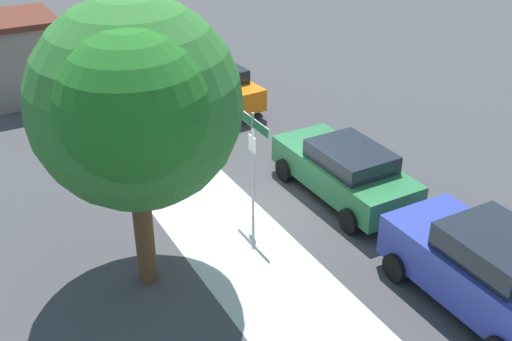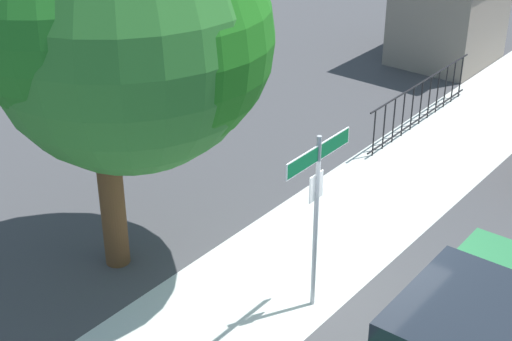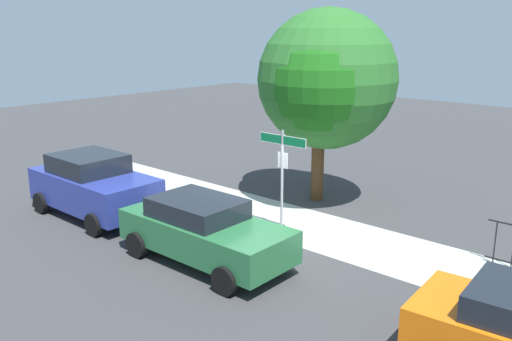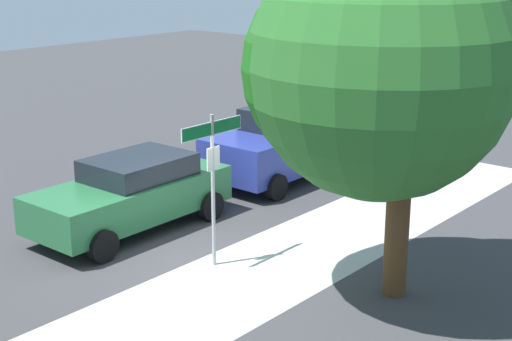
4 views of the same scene
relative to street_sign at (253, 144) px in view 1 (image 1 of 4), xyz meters
name	(u,v)px [view 1 (image 1 of 4)]	position (x,y,z in m)	size (l,w,h in m)	color
ground_plane	(265,211)	(0.11, -0.40, -2.06)	(60.00, 60.00, 0.00)	#38383A
sidewalk_strip	(188,189)	(2.11, 0.90, -2.06)	(24.00, 2.60, 0.00)	#A7ABA4
street_sign	(253,144)	(0.00, 0.00, 0.00)	(1.52, 0.07, 2.88)	#9EA0A5
shade_tree	(141,103)	(-0.80, 2.91, 1.93)	(4.53, 4.29, 6.06)	#4F341C
car_blue	(485,268)	(-5.18, -2.47, -1.13)	(4.21, 2.18, 1.84)	navy
car_green	(345,170)	(-0.27, -2.60, -1.26)	(4.41, 2.05, 1.54)	#256539
car_orange	(213,84)	(7.19, -2.31, -1.27)	(4.43, 2.28, 1.52)	orange
iron_fence	(98,115)	(7.04, 1.90, -1.50)	(4.57, 0.04, 1.07)	black
utility_shed	(20,57)	(11.32, 3.40, -0.53)	(3.12, 2.72, 2.99)	slate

